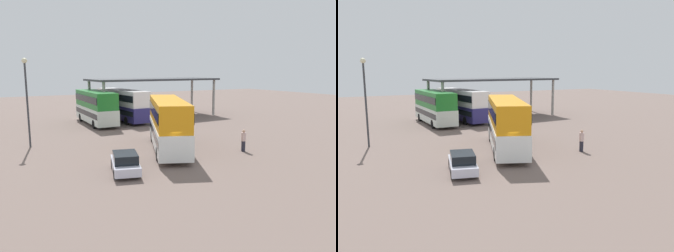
# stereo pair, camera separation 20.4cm
# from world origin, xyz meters

# --- Properties ---
(ground_plane) EXTENTS (140.00, 140.00, 0.00)m
(ground_plane) POSITION_xyz_m (0.00, 0.00, 0.00)
(ground_plane) COLOR #6F5D55
(double_decker_main) EXTENTS (6.34, 10.93, 4.22)m
(double_decker_main) POSITION_xyz_m (1.12, 3.84, 2.32)
(double_decker_main) COLOR white
(double_decker_main) RESTS_ON ground_plane
(parked_hatchback) EXTENTS (2.56, 4.08, 1.35)m
(parked_hatchback) POSITION_xyz_m (-4.35, -0.42, 0.67)
(parked_hatchback) COLOR silver
(parked_hatchback) RESTS_ON ground_plane
(double_decker_near_canopy) EXTENTS (2.58, 10.07, 4.05)m
(double_decker_near_canopy) POSITION_xyz_m (-0.42, 19.71, 2.23)
(double_decker_near_canopy) COLOR silver
(double_decker_near_canopy) RESTS_ON ground_plane
(double_decker_mid_row) EXTENTS (3.47, 11.42, 4.07)m
(double_decker_mid_row) POSITION_xyz_m (3.47, 20.83, 2.24)
(double_decker_mid_row) COLOR navy
(double_decker_mid_row) RESTS_ON ground_plane
(depot_canopy) EXTENTS (18.38, 7.62, 5.43)m
(depot_canopy) POSITION_xyz_m (8.58, 21.69, 5.09)
(depot_canopy) COLOR #33353A
(depot_canopy) RESTS_ON ground_plane
(lamppost_tall) EXTENTS (0.44, 0.44, 7.59)m
(lamppost_tall) POSITION_xyz_m (-8.99, 10.23, 4.80)
(lamppost_tall) COLOR #33353A
(lamppost_tall) RESTS_ON ground_plane
(pedestrian_waiting) EXTENTS (0.38, 0.38, 1.81)m
(pedestrian_waiting) POSITION_xyz_m (6.23, 0.30, 0.91)
(pedestrian_waiting) COLOR #262633
(pedestrian_waiting) RESTS_ON ground_plane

